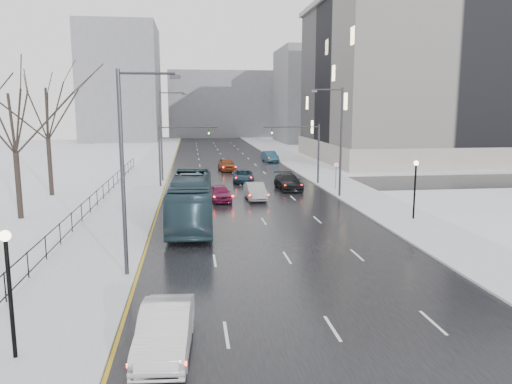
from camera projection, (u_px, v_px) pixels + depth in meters
name	position (u px, v px, depth m)	size (l,w,h in m)	color
road	(232.00, 171.00, 64.70)	(16.00, 150.00, 0.04)	black
cross_road	(241.00, 186.00, 52.97)	(130.00, 10.00, 0.04)	black
sidewalk_left	(149.00, 172.00, 63.36)	(5.00, 150.00, 0.16)	silver
sidewalk_right	(311.00, 170.00, 66.02)	(5.00, 150.00, 0.16)	silver
park_strip	(72.00, 174.00, 62.17)	(14.00, 150.00, 0.12)	white
tree_park_d	(21.00, 220.00, 37.04)	(8.75, 8.75, 12.50)	black
tree_park_e	(52.00, 196.00, 46.76)	(9.45, 9.45, 13.50)	black
iron_fence	(75.00, 218.00, 33.58)	(0.06, 70.00, 1.30)	black
streetlight_r_mid	(339.00, 137.00, 45.24)	(2.95, 0.25, 10.00)	#2D2D33
streetlight_l_near	(127.00, 164.00, 23.62)	(2.95, 0.25, 10.00)	#2D2D33
streetlight_l_far	(163.00, 131.00, 54.91)	(2.95, 0.25, 10.00)	#2D2D33
lamppost_l	(8.00, 276.00, 15.89)	(0.36, 0.36, 4.28)	black
lamppost_r_mid	(415.00, 181.00, 36.28)	(0.36, 0.36, 4.28)	black
mast_signal_right	(309.00, 147.00, 53.21)	(6.10, 0.33, 6.50)	#2D2D33
mast_signal_left	(170.00, 148.00, 51.36)	(6.10, 0.33, 6.50)	#2D2D33
no_uturn_sign	(336.00, 167.00, 49.84)	(0.60, 0.06, 2.70)	#2D2D33
civic_building	(445.00, 88.00, 78.98)	(41.00, 31.00, 24.80)	gray
bldg_far_right	(329.00, 96.00, 120.17)	(24.00, 20.00, 22.00)	slate
bldg_far_left	(121.00, 84.00, 123.12)	(18.00, 22.00, 28.00)	slate
bldg_far_center	(223.00, 105.00, 141.91)	(30.00, 18.00, 18.00)	slate
sedan_left_near	(165.00, 330.00, 16.83)	(1.69, 4.85, 1.60)	silver
bus	(191.00, 201.00, 35.17)	(2.88, 12.29, 3.42)	#213741
sedan_center_near	(220.00, 193.00, 44.14)	(1.68, 4.18, 1.42)	maroon
sedan_right_near	(255.00, 191.00, 44.90)	(1.59, 4.56, 1.50)	gray
sedan_right_cross	(243.00, 176.00, 55.35)	(2.23, 4.83, 1.34)	#122637
sedan_right_far	(288.00, 182.00, 50.30)	(2.19, 5.38, 1.56)	black
sedan_center_far	(227.00, 164.00, 65.13)	(1.94, 4.83, 1.64)	maroon
sedan_right_distant	(270.00, 156.00, 76.16)	(1.68, 4.81, 1.58)	#1A3B4F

